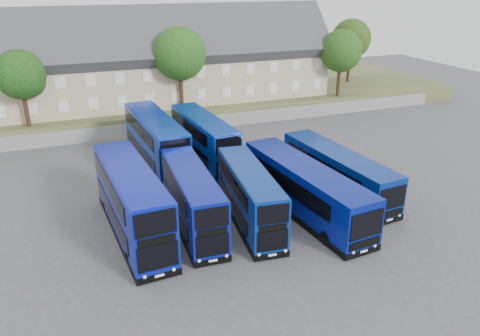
# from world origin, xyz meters

# --- Properties ---
(ground) EXTENTS (120.00, 120.00, 0.00)m
(ground) POSITION_xyz_m (0.00, 0.00, 0.00)
(ground) COLOR #47474C
(ground) RESTS_ON ground
(retaining_wall) EXTENTS (70.00, 0.40, 1.50)m
(retaining_wall) POSITION_xyz_m (0.00, 24.00, 0.75)
(retaining_wall) COLOR slate
(retaining_wall) RESTS_ON ground
(earth_bank) EXTENTS (80.00, 20.00, 2.00)m
(earth_bank) POSITION_xyz_m (0.00, 34.00, 1.00)
(earth_bank) COLOR #434E2C
(earth_bank) RESTS_ON ground
(terrace_row) EXTENTS (48.00, 10.40, 11.20)m
(terrace_row) POSITION_xyz_m (-3.00, 30.00, 6.60)
(terrace_row) COLOR tan
(terrace_row) RESTS_ON earth_bank
(dd_front_left) EXTENTS (3.59, 11.90, 4.66)m
(dd_front_left) POSITION_xyz_m (-7.02, 3.29, 2.29)
(dd_front_left) COLOR #081599
(dd_front_left) RESTS_ON ground
(dd_front_mid) EXTENTS (2.74, 10.33, 4.07)m
(dd_front_mid) POSITION_xyz_m (-3.07, 2.91, 2.00)
(dd_front_mid) COLOR #07148C
(dd_front_mid) RESTS_ON ground
(dd_front_right) EXTENTS (3.28, 10.14, 3.96)m
(dd_front_right) POSITION_xyz_m (0.80, 2.04, 1.94)
(dd_front_right) COLOR navy
(dd_front_right) RESTS_ON ground
(dd_rear_left) EXTENTS (3.59, 12.11, 4.75)m
(dd_rear_left) POSITION_xyz_m (-3.22, 14.31, 2.33)
(dd_rear_left) COLOR #082A9D
(dd_rear_left) RESTS_ON ground
(dd_rear_right) EXTENTS (3.44, 11.20, 4.38)m
(dd_rear_right) POSITION_xyz_m (1.09, 13.92, 2.15)
(dd_rear_right) COLOR #08309A
(dd_rear_right) RESTS_ON ground
(coach_east_a) EXTENTS (4.15, 13.49, 3.63)m
(coach_east_a) POSITION_xyz_m (5.09, 2.05, 1.78)
(coach_east_a) COLOR navy
(coach_east_a) RESTS_ON ground
(coach_east_b) EXTENTS (3.72, 12.41, 3.34)m
(coach_east_b) POSITION_xyz_m (9.23, 4.29, 1.64)
(coach_east_b) COLOR navy
(coach_east_b) RESTS_ON ground
(tree_west) EXTENTS (4.80, 4.80, 7.65)m
(tree_west) POSITION_xyz_m (-13.85, 25.10, 7.05)
(tree_west) COLOR #382314
(tree_west) RESTS_ON earth_bank
(tree_mid) EXTENTS (5.76, 5.76, 9.18)m
(tree_mid) POSITION_xyz_m (2.15, 25.60, 8.07)
(tree_mid) COLOR #382314
(tree_mid) RESTS_ON earth_bank
(tree_east) EXTENTS (5.12, 5.12, 8.16)m
(tree_east) POSITION_xyz_m (22.15, 25.10, 7.39)
(tree_east) COLOR #382314
(tree_east) RESTS_ON earth_bank
(tree_far) EXTENTS (5.44, 5.44, 8.67)m
(tree_far) POSITION_xyz_m (28.15, 32.10, 7.73)
(tree_far) COLOR #382314
(tree_far) RESTS_ON earth_bank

